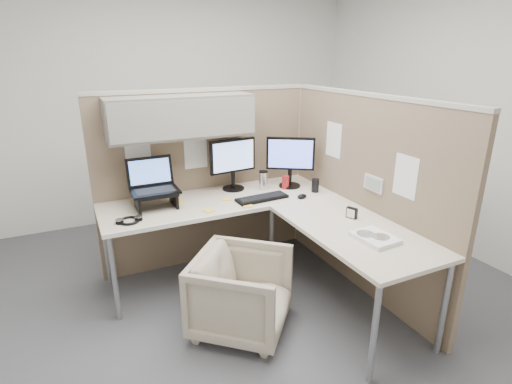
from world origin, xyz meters
name	(u,v)px	position (x,y,z in m)	size (l,w,h in m)	color
ground	(258,301)	(0.00, 0.00, 0.00)	(4.50, 4.50, 0.00)	#434349
partition_back	(195,151)	(-0.22, 0.83, 1.10)	(2.00, 0.36, 1.63)	#816B54
partition_right	(360,193)	(0.90, -0.07, 0.82)	(0.07, 2.03, 1.63)	#816B54
desk	(265,215)	(0.12, 0.13, 0.69)	(2.00, 1.98, 0.73)	beige
office_chair	(242,289)	(-0.25, -0.24, 0.32)	(0.63, 0.59, 0.65)	#C0AC98
monitor_left	(233,160)	(0.10, 0.72, 1.00)	(0.44, 0.20, 0.47)	black
monitor_right	(290,158)	(0.60, 0.57, 1.00)	(0.39, 0.27, 0.47)	black
laptop_station	(154,189)	(-0.64, 0.60, 0.88)	(0.37, 0.32, 0.39)	black
keyboard	(262,198)	(0.21, 0.36, 0.74)	(0.45, 0.15, 0.02)	black
mouse	(302,196)	(0.54, 0.25, 0.75)	(0.10, 0.06, 0.03)	black
travel_mug	(263,180)	(0.35, 0.61, 0.82)	(0.08, 0.08, 0.17)	silver
soda_can_green	(315,186)	(0.73, 0.34, 0.79)	(0.07, 0.07, 0.12)	black
soda_can_silver	(286,182)	(0.54, 0.54, 0.79)	(0.07, 0.07, 0.12)	#B21E1E
sticky_note_c	(179,202)	(-0.45, 0.59, 0.73)	(0.08, 0.08, 0.01)	yellow
sticky_note_b	(248,206)	(0.03, 0.26, 0.73)	(0.08, 0.08, 0.01)	yellow
sticky_note_a	(209,211)	(-0.29, 0.31, 0.73)	(0.08, 0.08, 0.01)	yellow
sticky_note_d	(227,199)	(-0.06, 0.49, 0.73)	(0.08, 0.08, 0.01)	yellow
headphones	(129,220)	(-0.89, 0.36, 0.74)	(0.20, 0.16, 0.03)	black
paper_stack	(375,238)	(0.55, -0.66, 0.75)	(0.24, 0.29, 0.03)	white
desk_clock	(352,213)	(0.64, -0.29, 0.77)	(0.06, 0.09, 0.08)	black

